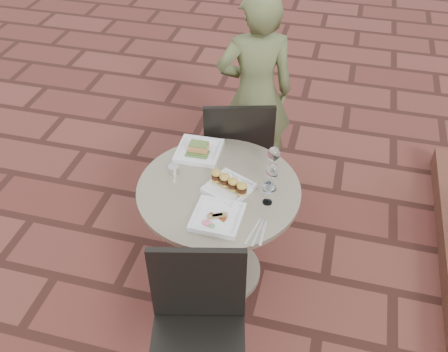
% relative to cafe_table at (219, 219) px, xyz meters
% --- Properties ---
extents(ground, '(60.00, 60.00, 0.00)m').
position_rel_cafe_table_xyz_m(ground, '(-0.17, -0.30, -0.48)').
color(ground, '#5B2B24').
rests_on(ground, ground).
extents(cafe_table, '(0.90, 0.90, 0.73)m').
position_rel_cafe_table_xyz_m(cafe_table, '(0.00, 0.00, 0.00)').
color(cafe_table, gray).
rests_on(cafe_table, ground).
extents(chair_far, '(0.54, 0.54, 0.93)m').
position_rel_cafe_table_xyz_m(chair_far, '(-0.03, 0.61, 0.07)').
color(chair_far, black).
rests_on(chair_far, ground).
extents(chair_near, '(0.53, 0.53, 0.93)m').
position_rel_cafe_table_xyz_m(chair_near, '(0.09, -0.72, 0.07)').
color(chair_near, black).
rests_on(chair_near, ground).
extents(diner, '(0.63, 0.53, 1.47)m').
position_rel_cafe_table_xyz_m(diner, '(-0.00, 0.98, 0.25)').
color(diner, '#535B32').
rests_on(diner, ground).
extents(plate_salmon, '(0.26, 0.26, 0.07)m').
position_rel_cafe_table_xyz_m(plate_salmon, '(-0.19, 0.27, 0.27)').
color(plate_salmon, white).
rests_on(plate_salmon, cafe_table).
extents(plate_sliders, '(0.29, 0.29, 0.14)m').
position_rel_cafe_table_xyz_m(plate_sliders, '(0.06, -0.00, 0.28)').
color(plate_sliders, white).
rests_on(plate_sliders, cafe_table).
extents(plate_tuna, '(0.25, 0.25, 0.03)m').
position_rel_cafe_table_xyz_m(plate_tuna, '(0.06, -0.23, 0.26)').
color(plate_tuna, white).
rests_on(plate_tuna, cafe_table).
extents(wine_glass_right, '(0.06, 0.06, 0.15)m').
position_rel_cafe_table_xyz_m(wine_glass_right, '(0.28, -0.05, 0.35)').
color(wine_glass_right, white).
rests_on(wine_glass_right, cafe_table).
extents(wine_glass_mid, '(0.07, 0.07, 0.17)m').
position_rel_cafe_table_xyz_m(wine_glass_mid, '(0.26, 0.21, 0.36)').
color(wine_glass_mid, white).
rests_on(wine_glass_mid, cafe_table).
extents(wine_glass_far, '(0.07, 0.07, 0.17)m').
position_rel_cafe_table_xyz_m(wine_glass_far, '(0.28, 0.07, 0.37)').
color(wine_glass_far, white).
rests_on(wine_glass_far, cafe_table).
extents(steel_ramekin, '(0.08, 0.08, 0.05)m').
position_rel_cafe_table_xyz_m(steel_ramekin, '(-0.28, 0.06, 0.27)').
color(steel_ramekin, silver).
rests_on(steel_ramekin, cafe_table).
extents(cutlery_set, '(0.10, 0.21, 0.00)m').
position_rel_cafe_table_xyz_m(cutlery_set, '(0.28, -0.27, 0.25)').
color(cutlery_set, silver).
rests_on(cutlery_set, cafe_table).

